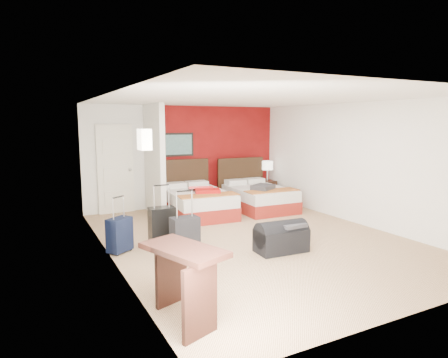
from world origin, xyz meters
TOP-DOWN VIEW (x-y plane):
  - ground at (0.00, 0.00)m, footprint 6.50×6.50m
  - room_walls at (-1.40, 1.42)m, footprint 5.02×6.52m
  - red_accent_panel at (0.75, 3.23)m, footprint 3.50×0.04m
  - partition_wall at (-1.00, 2.61)m, footprint 0.12×1.20m
  - entry_door at (-1.75, 3.20)m, footprint 0.82×0.06m
  - bed_left at (-0.17, 2.08)m, footprint 1.39×1.91m
  - bed_right at (1.40, 1.97)m, footprint 1.31×1.82m
  - red_suitcase_open at (-0.07, 1.98)m, footprint 0.75×0.88m
  - jacket_bundle at (1.30, 1.67)m, footprint 0.64×0.60m
  - nightstand at (2.17, 2.80)m, footprint 0.39×0.39m
  - table_lamp at (2.17, 2.80)m, footprint 0.37×0.37m
  - suitcase_black at (-1.60, 0.33)m, footprint 0.43×0.28m
  - suitcase_charcoal at (-1.48, -0.42)m, footprint 0.43×0.28m
  - suitcase_navy at (-2.32, 0.31)m, footprint 0.46×0.42m
  - duffel_bag at (0.03, -0.85)m, footprint 0.85×0.49m
  - jacket_draped at (0.18, -0.90)m, footprint 0.44×0.37m
  - desk at (-2.19, -2.19)m, footprint 0.77×1.07m

SIDE VIEW (x-z plane):
  - ground at x=0.00m, z-range 0.00..0.00m
  - duffel_bag at x=0.03m, z-range 0.00..0.42m
  - bed_right at x=1.40m, z-range 0.00..0.53m
  - nightstand at x=2.17m, z-range 0.00..0.54m
  - suitcase_navy at x=-2.32m, z-range 0.00..0.54m
  - bed_left at x=-0.17m, z-range 0.00..0.55m
  - suitcase_charcoal at x=-1.48m, z-range 0.00..0.62m
  - suitcase_black at x=-1.60m, z-range 0.00..0.64m
  - desk at x=-2.19m, z-range 0.00..0.80m
  - jacket_draped at x=0.18m, z-range 0.42..0.48m
  - jacket_bundle at x=1.30m, z-range 0.53..0.65m
  - red_suitcase_open at x=-0.07m, z-range 0.55..0.64m
  - table_lamp at x=2.17m, z-range 0.54..1.07m
  - entry_door at x=-1.75m, z-range 0.00..2.05m
  - red_accent_panel at x=0.75m, z-range 0.00..2.50m
  - partition_wall at x=-1.00m, z-range 0.00..2.50m
  - room_walls at x=-1.40m, z-range 0.01..2.51m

